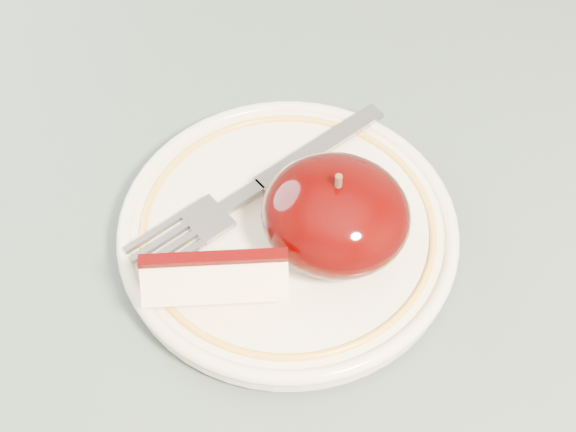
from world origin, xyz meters
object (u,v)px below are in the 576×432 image
(apple_half, at_px, (336,214))
(fork, at_px, (258,187))
(plate, at_px, (288,230))
(table, at_px, (192,298))

(apple_half, relative_size, fork, 0.50)
(plate, xyz_separation_m, fork, (-0.03, 0.02, 0.01))
(apple_half, bearing_deg, table, -174.51)
(apple_half, bearing_deg, plate, 177.38)
(table, height_order, plate, plate)
(table, xyz_separation_m, fork, (0.04, 0.03, 0.11))
(fork, bearing_deg, apple_half, -78.16)
(fork, bearing_deg, table, 155.14)
(plate, distance_m, apple_half, 0.04)
(plate, height_order, fork, fork)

